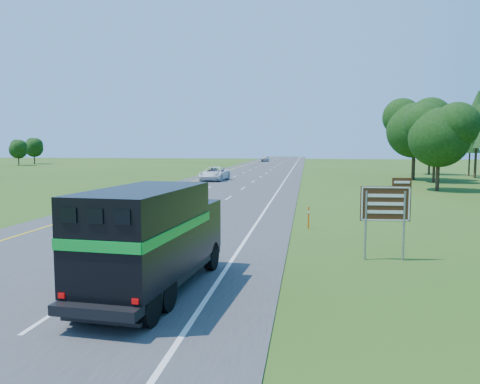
{
  "coord_description": "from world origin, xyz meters",
  "views": [
    {
      "loc": [
        8.27,
        -8.95,
        4.35
      ],
      "look_at": [
        4.63,
        16.28,
        1.82
      ],
      "focal_mm": 35.0,
      "sensor_mm": 36.0,
      "label": 1
    }
  ],
  "objects_px": {
    "exit_sign": "(386,207)",
    "horse_truck": "(153,236)",
    "far_car": "(265,158)",
    "white_suv": "(214,174)"
  },
  "relations": [
    {
      "from": "white_suv",
      "to": "far_car",
      "type": "xyz_separation_m",
      "value": [
        -0.13,
        70.96,
        -0.0
      ]
    },
    {
      "from": "far_car",
      "to": "exit_sign",
      "type": "bearing_deg",
      "value": -81.2
    },
    {
      "from": "far_car",
      "to": "exit_sign",
      "type": "height_order",
      "value": "exit_sign"
    },
    {
      "from": "white_suv",
      "to": "exit_sign",
      "type": "relative_size",
      "value": 1.94
    },
    {
      "from": "horse_truck",
      "to": "exit_sign",
      "type": "bearing_deg",
      "value": 39.78
    },
    {
      "from": "white_suv",
      "to": "horse_truck",
      "type": "bearing_deg",
      "value": -77.45
    },
    {
      "from": "horse_truck",
      "to": "white_suv",
      "type": "xyz_separation_m",
      "value": [
        -7.0,
        44.07,
        -0.83
      ]
    },
    {
      "from": "far_car",
      "to": "white_suv",
      "type": "bearing_deg",
      "value": -88.63
    },
    {
      "from": "white_suv",
      "to": "far_car",
      "type": "bearing_deg",
      "value": 93.63
    },
    {
      "from": "exit_sign",
      "to": "horse_truck",
      "type": "bearing_deg",
      "value": -147.33
    }
  ]
}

